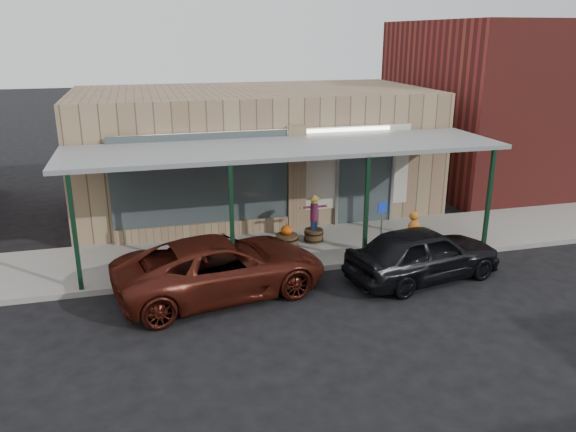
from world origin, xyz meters
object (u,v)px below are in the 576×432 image
object	(u,v)px
barrel_scarecrow	(314,226)
barrel_pumpkin	(287,240)
car_maroon	(221,267)
parked_sedan	(423,253)
handicap_sign	(382,221)

from	to	relation	value
barrel_scarecrow	barrel_pumpkin	size ratio (longest dim) A/B	1.92
barrel_pumpkin	car_maroon	size ratio (longest dim) A/B	0.15
barrel_scarecrow	parked_sedan	distance (m)	3.56
handicap_sign	barrel_pumpkin	bearing A→B (deg)	138.35
barrel_pumpkin	parked_sedan	world-z (taller)	parked_sedan
handicap_sign	car_maroon	distance (m)	4.73
barrel_pumpkin	handicap_sign	world-z (taller)	handicap_sign
handicap_sign	parked_sedan	distance (m)	1.65
barrel_scarecrow	barrel_pumpkin	xyz separation A→B (m)	(-0.92, -0.36, -0.22)
barrel_scarecrow	car_maroon	size ratio (longest dim) A/B	0.28
parked_sedan	car_maroon	distance (m)	5.11
parked_sedan	barrel_scarecrow	bearing A→B (deg)	22.95
barrel_scarecrow	parked_sedan	world-z (taller)	barrel_scarecrow
barrel_scarecrow	handicap_sign	bearing A→B (deg)	-37.62
barrel_scarecrow	car_maroon	bearing A→B (deg)	-134.94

